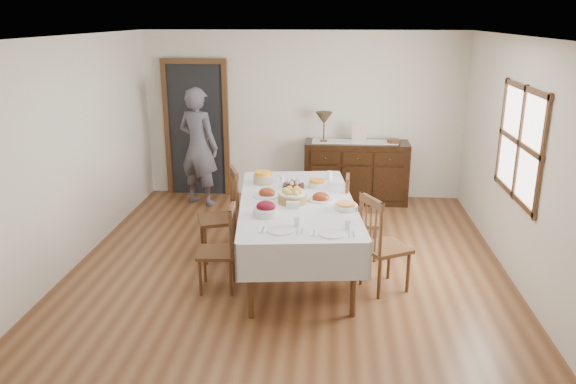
# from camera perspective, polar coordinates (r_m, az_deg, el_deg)

# --- Properties ---
(ground) EXTENTS (6.00, 6.00, 0.00)m
(ground) POSITION_cam_1_polar(r_m,az_deg,el_deg) (6.43, -0.07, -8.37)
(ground) COLOR brown
(room_shell) EXTENTS (5.02, 6.02, 2.65)m
(room_shell) POSITION_cam_1_polar(r_m,az_deg,el_deg) (6.33, -1.08, 6.89)
(room_shell) COLOR silver
(room_shell) RESTS_ON ground
(dining_table) EXTENTS (1.52, 2.59, 0.85)m
(dining_table) POSITION_cam_1_polar(r_m,az_deg,el_deg) (6.24, 0.91, -1.75)
(dining_table) COLOR silver
(dining_table) RESTS_ON ground
(chair_left_near) EXTENTS (0.42, 0.42, 0.94)m
(chair_left_near) POSITION_cam_1_polar(r_m,az_deg,el_deg) (5.96, -6.81, -5.64)
(chair_left_near) COLOR #4F3019
(chair_left_near) RESTS_ON ground
(chair_left_far) EXTENTS (0.58, 0.58, 1.09)m
(chair_left_far) POSITION_cam_1_polar(r_m,az_deg,el_deg) (6.73, -6.65, -2.19)
(chair_left_far) COLOR #4F3019
(chair_left_far) RESTS_ON ground
(chair_right_near) EXTENTS (0.59, 0.59, 1.05)m
(chair_right_near) POSITION_cam_1_polar(r_m,az_deg,el_deg) (5.97, 9.46, -5.14)
(chair_right_near) COLOR #4F3019
(chair_right_near) RESTS_ON ground
(chair_right_far) EXTENTS (0.43, 0.43, 1.00)m
(chair_right_far) POSITION_cam_1_polar(r_m,az_deg,el_deg) (6.79, 7.09, -2.46)
(chair_right_far) COLOR #4F3019
(chair_right_far) RESTS_ON ground
(sideboard) EXTENTS (1.59, 0.57, 0.95)m
(sideboard) POSITION_cam_1_polar(r_m,az_deg,el_deg) (8.81, 6.92, 2.04)
(sideboard) COLOR black
(sideboard) RESTS_ON ground
(person) EXTENTS (0.70, 0.59, 1.93)m
(person) POSITION_cam_1_polar(r_m,az_deg,el_deg) (8.64, -9.10, 4.95)
(person) COLOR #514F5A
(person) RESTS_ON ground
(bread_basket) EXTENTS (0.32, 0.32, 0.17)m
(bread_basket) POSITION_cam_1_polar(r_m,az_deg,el_deg) (6.14, 0.46, -0.45)
(bread_basket) COLOR olive
(bread_basket) RESTS_ON dining_table
(egg_basket) EXTENTS (0.26, 0.26, 0.10)m
(egg_basket) POSITION_cam_1_polar(r_m,az_deg,el_deg) (6.68, 0.55, 0.73)
(egg_basket) COLOR black
(egg_basket) RESTS_ON dining_table
(ham_platter_a) EXTENTS (0.31, 0.31, 0.11)m
(ham_platter_a) POSITION_cam_1_polar(r_m,az_deg,el_deg) (6.38, -2.14, -0.16)
(ham_platter_a) COLOR silver
(ham_platter_a) RESTS_ON dining_table
(ham_platter_b) EXTENTS (0.28, 0.28, 0.11)m
(ham_platter_b) POSITION_cam_1_polar(r_m,az_deg,el_deg) (6.23, 3.35, -0.60)
(ham_platter_b) COLOR silver
(ham_platter_b) RESTS_ON dining_table
(beet_bowl) EXTENTS (0.27, 0.27, 0.15)m
(beet_bowl) POSITION_cam_1_polar(r_m,az_deg,el_deg) (5.76, -2.26, -1.78)
(beet_bowl) COLOR silver
(beet_bowl) RESTS_ON dining_table
(carrot_bowl) EXTENTS (0.21, 0.21, 0.09)m
(carrot_bowl) POSITION_cam_1_polar(r_m,az_deg,el_deg) (6.72, 2.97, 0.88)
(carrot_bowl) COLOR silver
(carrot_bowl) RESTS_ON dining_table
(pineapple_bowl) EXTENTS (0.23, 0.23, 0.15)m
(pineapple_bowl) POSITION_cam_1_polar(r_m,az_deg,el_deg) (6.85, -2.57, 1.46)
(pineapple_bowl) COLOR tan
(pineapple_bowl) RESTS_ON dining_table
(casserole_dish) EXTENTS (0.25, 0.25, 0.07)m
(casserole_dish) POSITION_cam_1_polar(r_m,az_deg,el_deg) (5.96, 5.91, -1.46)
(casserole_dish) COLOR silver
(casserole_dish) RESTS_ON dining_table
(butter_dish) EXTENTS (0.15, 0.11, 0.07)m
(butter_dish) POSITION_cam_1_polar(r_m,az_deg,el_deg) (5.98, 0.51, -1.30)
(butter_dish) COLOR silver
(butter_dish) RESTS_ON dining_table
(setting_left) EXTENTS (0.43, 0.31, 0.10)m
(setting_left) POSITION_cam_1_polar(r_m,az_deg,el_deg) (5.39, -0.23, -3.62)
(setting_left) COLOR silver
(setting_left) RESTS_ON dining_table
(setting_right) EXTENTS (0.43, 0.31, 0.10)m
(setting_right) POSITION_cam_1_polar(r_m,az_deg,el_deg) (5.33, 5.01, -3.92)
(setting_right) COLOR silver
(setting_right) RESTS_ON dining_table
(glass_far_a) EXTENTS (0.06, 0.06, 0.09)m
(glass_far_a) POSITION_cam_1_polar(r_m,az_deg,el_deg) (6.90, -0.63, 1.35)
(glass_far_a) COLOR white
(glass_far_a) RESTS_ON dining_table
(glass_far_b) EXTENTS (0.07, 0.07, 0.11)m
(glass_far_b) POSITION_cam_1_polar(r_m,az_deg,el_deg) (7.03, 4.23, 1.69)
(glass_far_b) COLOR white
(glass_far_b) RESTS_ON dining_table
(runner) EXTENTS (1.30, 0.35, 0.01)m
(runner) POSITION_cam_1_polar(r_m,az_deg,el_deg) (8.71, 6.79, 5.12)
(runner) COLOR white
(runner) RESTS_ON sideboard
(table_lamp) EXTENTS (0.26, 0.26, 0.46)m
(table_lamp) POSITION_cam_1_polar(r_m,az_deg,el_deg) (8.58, 3.68, 7.41)
(table_lamp) COLOR brown
(table_lamp) RESTS_ON sideboard
(picture_frame) EXTENTS (0.22, 0.08, 0.28)m
(picture_frame) POSITION_cam_1_polar(r_m,az_deg,el_deg) (8.59, 7.24, 5.86)
(picture_frame) COLOR #CCAF96
(picture_frame) RESTS_ON sideboard
(deco_bowl) EXTENTS (0.20, 0.20, 0.06)m
(deco_bowl) POSITION_cam_1_polar(r_m,az_deg,el_deg) (8.70, 10.68, 5.09)
(deco_bowl) COLOR #4F3019
(deco_bowl) RESTS_ON sideboard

